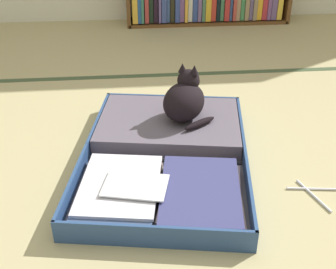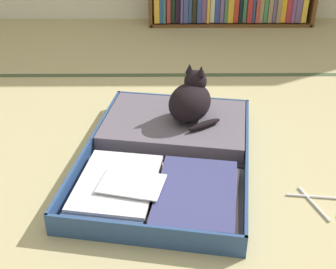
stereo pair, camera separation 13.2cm
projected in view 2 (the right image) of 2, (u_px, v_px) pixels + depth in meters
The scene contains 4 objects.
ground_plane at pixel (164, 191), 1.76m from camera, with size 10.00×10.00×0.00m, color tan.
tatami_border at pixel (164, 75), 2.76m from camera, with size 4.80×0.05×0.00m.
open_suitcase at pixel (168, 150), 1.95m from camera, with size 0.84×1.10×0.09m.
black_cat at pixel (191, 100), 2.04m from camera, with size 0.29×0.30×0.26m.
Camera 2 is at (0.00, -1.40, 1.10)m, focal length 47.30 mm.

